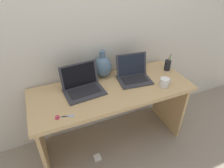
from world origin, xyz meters
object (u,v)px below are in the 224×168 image
laptop_left (82,84)px  laptop_right (133,73)px  pen_cup (168,65)px  scissors (61,117)px  green_vase (103,66)px  coffee_mug (165,82)px  power_brick (97,157)px

laptop_left → laptop_right: bearing=-0.3°
pen_cup → laptop_right: bearing=-178.9°
laptop_right → scissors: 0.83m
scissors → laptop_right: bearing=20.1°
green_vase → pen_cup: bearing=-12.4°
laptop_left → coffee_mug: 0.77m
laptop_left → laptop_right: same height
coffee_mug → scissors: size_ratio=0.83×
green_vase → scissors: bearing=-139.3°
green_vase → pen_cup: 0.71m
power_brick → green_vase: bearing=59.7°
laptop_left → coffee_mug: size_ratio=3.02×
power_brick → laptop_left: bearing=95.7°
laptop_left → power_brick: size_ratio=5.30×
scissors → coffee_mug: bearing=2.5°
laptop_right → coffee_mug: size_ratio=2.78×
power_brick → laptop_right: bearing=26.3°
coffee_mug → laptop_right: bearing=131.0°
laptop_right → power_brick: laptop_right is taller
coffee_mug → pen_cup: 0.33m
green_vase → laptop_left: bearing=-149.1°
laptop_right → pen_cup: bearing=1.1°
pen_cup → scissors: pen_cup is taller
scissors → pen_cup: bearing=13.7°
scissors → power_brick: (0.28, 0.04, -0.72)m
laptop_left → scissors: 0.39m
laptop_left → coffee_mug: bearing=-18.4°
coffee_mug → pen_cup: pen_cup is taller
laptop_right → coffee_mug: bearing=-49.0°
laptop_right → laptop_left: bearing=179.7°
coffee_mug → green_vase: bearing=139.7°
laptop_left → coffee_mug: (0.73, -0.24, -0.02)m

